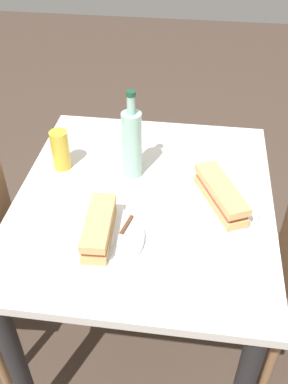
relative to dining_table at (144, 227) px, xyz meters
name	(u,v)px	position (x,y,z in m)	size (l,w,h in m)	color
ground_plane	(144,330)	(0.00, 0.00, -0.62)	(8.00, 8.00, 0.00)	#47382D
dining_table	(144,227)	(0.00, 0.00, 0.00)	(0.93, 0.81, 0.76)	silver
plate_near	(100,238)	(0.21, -0.10, 0.14)	(0.26, 0.26, 0.01)	white
baguette_sandwich_near	(99,228)	(0.21, -0.10, 0.18)	(0.22, 0.08, 0.07)	tan
knife_near	(121,234)	(0.19, -0.04, 0.15)	(0.18, 0.05, 0.01)	silver
plate_far	(219,204)	(0.01, 0.24, 0.14)	(0.26, 0.26, 0.01)	white
baguette_sandwich_far	(221,194)	(0.01, 0.24, 0.18)	(0.26, 0.17, 0.07)	tan
knife_far	(235,196)	(-0.02, 0.29, 0.15)	(0.18, 0.06, 0.01)	silver
water_bottle	(132,143)	(-0.12, -0.06, 0.26)	(0.07, 0.07, 0.31)	#99C6B7
beer_glass	(61,150)	(-0.12, -0.30, 0.20)	(0.06, 0.06, 0.14)	gold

